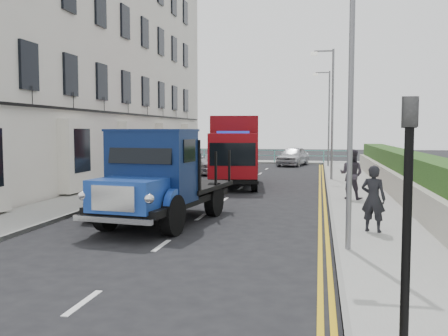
% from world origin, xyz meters
% --- Properties ---
extents(ground, '(120.00, 120.00, 0.00)m').
position_xyz_m(ground, '(0.00, 0.00, 0.00)').
color(ground, black).
rests_on(ground, ground).
extents(pavement_west, '(2.40, 38.00, 0.12)m').
position_xyz_m(pavement_west, '(-5.20, 9.00, 0.06)').
color(pavement_west, gray).
rests_on(pavement_west, ground).
extents(pavement_east, '(2.60, 38.00, 0.12)m').
position_xyz_m(pavement_east, '(5.30, 9.00, 0.06)').
color(pavement_east, gray).
rests_on(pavement_east, ground).
extents(promenade, '(30.00, 2.50, 0.12)m').
position_xyz_m(promenade, '(0.00, 29.00, 0.06)').
color(promenade, gray).
rests_on(promenade, ground).
extents(sea_plane, '(120.00, 120.00, 0.00)m').
position_xyz_m(sea_plane, '(0.00, 60.00, 0.00)').
color(sea_plane, slate).
rests_on(sea_plane, ground).
extents(terrace_west, '(6.31, 30.20, 14.25)m').
position_xyz_m(terrace_west, '(-9.47, 13.00, 7.17)').
color(terrace_west, white).
rests_on(terrace_west, ground).
extents(garden_east, '(1.45, 28.00, 1.75)m').
position_xyz_m(garden_east, '(7.21, 9.00, 0.90)').
color(garden_east, '#B2AD9E').
rests_on(garden_east, ground).
extents(seafront_railing, '(13.00, 0.08, 1.11)m').
position_xyz_m(seafront_railing, '(0.00, 28.20, 0.58)').
color(seafront_railing, '#59B2A5').
rests_on(seafront_railing, ground).
extents(lamp_near, '(1.23, 0.18, 7.00)m').
position_xyz_m(lamp_near, '(4.18, -2.00, 4.00)').
color(lamp_near, slate).
rests_on(lamp_near, ground).
extents(lamp_mid, '(1.23, 0.18, 7.00)m').
position_xyz_m(lamp_mid, '(4.18, 14.00, 4.00)').
color(lamp_mid, slate).
rests_on(lamp_mid, ground).
extents(lamp_far, '(1.23, 0.18, 7.00)m').
position_xyz_m(lamp_far, '(4.18, 24.00, 4.00)').
color(lamp_far, slate).
rests_on(lamp_far, ground).
extents(traffic_signal, '(0.16, 0.20, 3.10)m').
position_xyz_m(traffic_signal, '(4.60, -7.50, 2.07)').
color(traffic_signal, black).
rests_on(traffic_signal, ground).
extents(bedford_lorry, '(3.00, 5.97, 2.72)m').
position_xyz_m(bedford_lorry, '(-0.90, 0.22, 1.25)').
color(bedford_lorry, black).
rests_on(bedford_lorry, ground).
extents(red_lorry, '(3.06, 6.74, 3.41)m').
position_xyz_m(red_lorry, '(-0.47, 11.23, 1.81)').
color(red_lorry, black).
rests_on(red_lorry, ground).
extents(parked_car_front, '(2.17, 4.41, 1.45)m').
position_xyz_m(parked_car_front, '(-2.60, 2.19, 0.72)').
color(parked_car_front, black).
rests_on(parked_car_front, ground).
extents(parked_car_mid, '(1.48, 4.01, 1.31)m').
position_xyz_m(parked_car_mid, '(-3.60, 9.78, 0.65)').
color(parked_car_mid, '#5476B4').
rests_on(parked_car_mid, ground).
extents(parked_car_rear, '(2.37, 5.16, 1.46)m').
position_xyz_m(parked_car_rear, '(-2.60, 17.85, 0.73)').
color(parked_car_rear, '#B9B9BE').
rests_on(parked_car_rear, ground).
extents(seafront_car_left, '(4.33, 5.99, 1.51)m').
position_xyz_m(seafront_car_left, '(-3.23, 24.76, 0.76)').
color(seafront_car_left, black).
rests_on(seafront_car_left, ground).
extents(seafront_car_right, '(2.63, 4.63, 1.49)m').
position_xyz_m(seafront_car_right, '(1.65, 25.67, 0.74)').
color(seafront_car_right, '#BBBBC1').
rests_on(seafront_car_right, ground).
extents(pedestrian_east_near, '(0.73, 0.61, 1.72)m').
position_xyz_m(pedestrian_east_near, '(5.03, 0.05, 0.98)').
color(pedestrian_east_near, black).
rests_on(pedestrian_east_near, pavement_east).
extents(pedestrian_east_far, '(1.13, 1.03, 1.90)m').
position_xyz_m(pedestrian_east_far, '(4.86, 6.25, 1.07)').
color(pedestrian_east_far, '#322C36').
rests_on(pedestrian_east_far, pavement_east).
extents(pedestrian_west_near, '(0.98, 0.51, 1.59)m').
position_xyz_m(pedestrian_west_near, '(-4.61, 6.96, 0.91)').
color(pedestrian_west_near, '#19212E').
rests_on(pedestrian_west_near, pavement_west).
extents(pedestrian_west_far, '(1.09, 0.88, 1.95)m').
position_xyz_m(pedestrian_west_far, '(-4.40, 12.49, 1.09)').
color(pedestrian_west_far, '#443B30').
rests_on(pedestrian_west_far, pavement_west).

